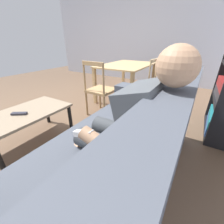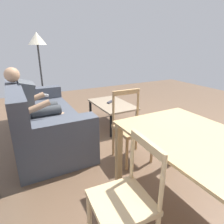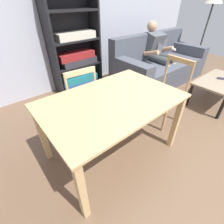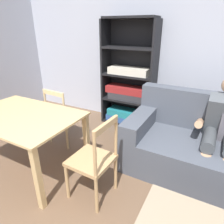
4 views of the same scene
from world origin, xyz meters
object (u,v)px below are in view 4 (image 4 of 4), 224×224
(bookshelf, at_px, (128,86))
(dining_table, at_px, (23,123))
(dining_chair_near_wall, at_px, (64,116))
(couch, at_px, (217,151))
(person_lounging, at_px, (222,128))
(dining_chair_facing_couch, at_px, (94,160))

(bookshelf, bearing_deg, dining_table, -108.44)
(bookshelf, distance_m, dining_chair_near_wall, 1.28)
(couch, xyz_separation_m, dining_table, (-2.17, -0.99, 0.31))
(couch, bearing_deg, bookshelf, 151.87)
(couch, relative_size, person_lounging, 1.83)
(dining_table, xyz_separation_m, dining_chair_facing_couch, (1.03, -0.00, -0.20))
(couch, xyz_separation_m, dining_chair_near_wall, (-2.17, -0.25, 0.10))
(bookshelf, xyz_separation_m, dining_chair_near_wall, (-0.61, -1.09, -0.29))
(dining_table, bearing_deg, dining_chair_facing_couch, -0.07)
(person_lounging, height_order, dining_chair_near_wall, person_lounging)
(person_lounging, relative_size, dining_chair_facing_couch, 1.28)
(couch, bearing_deg, dining_chair_near_wall, -173.32)
(dining_chair_near_wall, bearing_deg, dining_chair_facing_couch, -35.43)
(bookshelf, height_order, dining_chair_near_wall, bookshelf)
(dining_chair_facing_couch, bearing_deg, couch, 40.79)
(couch, height_order, bookshelf, bookshelf)
(dining_chair_facing_couch, bearing_deg, dining_chair_near_wall, 144.57)
(couch, bearing_deg, dining_chair_facing_couch, -139.21)
(couch, bearing_deg, person_lounging, 94.76)
(bookshelf, bearing_deg, couch, -28.13)
(person_lounging, bearing_deg, dining_chair_facing_couch, -137.33)
(couch, distance_m, dining_table, 2.40)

